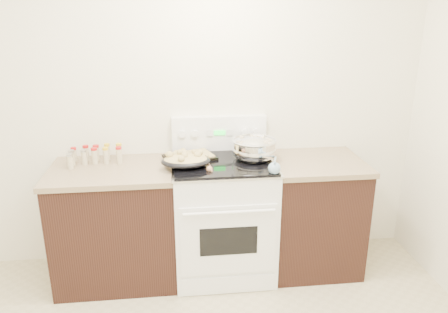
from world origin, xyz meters
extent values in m
cube|color=white|center=(0.00, 1.77, 1.35)|extent=(4.00, 0.05, 2.70)
cube|color=black|center=(-0.48, 1.43, 0.44)|extent=(0.90, 0.64, 0.88)
cube|color=brown|center=(-0.48, 1.43, 0.90)|extent=(0.93, 0.67, 0.04)
cube|color=black|center=(1.08, 1.43, 0.44)|extent=(0.70, 0.64, 0.88)
cube|color=brown|center=(1.08, 1.43, 0.90)|extent=(0.73, 0.67, 0.04)
cube|color=white|center=(0.35, 1.42, 0.46)|extent=(0.76, 0.66, 0.92)
cube|color=white|center=(0.35, 1.08, 0.45)|extent=(0.70, 0.01, 0.55)
cube|color=black|center=(0.35, 1.08, 0.46)|extent=(0.42, 0.01, 0.22)
cylinder|color=white|center=(0.35, 1.04, 0.70)|extent=(0.65, 0.02, 0.02)
cube|color=white|center=(0.35, 1.09, 0.08)|extent=(0.70, 0.01, 0.14)
cube|color=silver|center=(0.35, 1.42, 0.93)|extent=(0.78, 0.68, 0.01)
cube|color=black|center=(0.35, 1.42, 0.94)|extent=(0.74, 0.64, 0.01)
cube|color=white|center=(0.35, 1.72, 1.08)|extent=(0.76, 0.07, 0.28)
cylinder|color=white|center=(0.05, 1.67, 1.10)|extent=(0.06, 0.02, 0.06)
cylinder|color=white|center=(0.15, 1.67, 1.10)|extent=(0.06, 0.02, 0.06)
cylinder|color=white|center=(0.55, 1.67, 1.10)|extent=(0.06, 0.02, 0.06)
cylinder|color=white|center=(0.65, 1.67, 1.10)|extent=(0.06, 0.02, 0.06)
cube|color=#19E533|center=(0.35, 1.67, 1.10)|extent=(0.09, 0.00, 0.04)
cube|color=silver|center=(0.27, 1.67, 1.10)|extent=(0.05, 0.00, 0.05)
cube|color=silver|center=(0.43, 1.67, 1.10)|extent=(0.05, 0.00, 0.05)
ellipsoid|color=silver|center=(0.59, 1.45, 1.01)|extent=(0.42, 0.42, 0.20)
cylinder|color=silver|center=(0.59, 1.45, 0.95)|extent=(0.18, 0.18, 0.01)
torus|color=silver|center=(0.59, 1.45, 1.09)|extent=(0.35, 0.35, 0.02)
cylinder|color=silver|center=(0.59, 1.45, 1.03)|extent=(0.32, 0.32, 0.11)
cylinder|color=brown|center=(0.59, 1.45, 1.08)|extent=(0.30, 0.30, 0.00)
cube|color=#C8B893|center=(0.69, 1.37, 1.09)|extent=(0.03, 0.03, 0.02)
cube|color=#C8B893|center=(0.60, 1.58, 1.09)|extent=(0.03, 0.03, 0.02)
cube|color=#C8B893|center=(0.46, 1.44, 1.09)|extent=(0.03, 0.03, 0.02)
cube|color=#C8B893|center=(0.59, 1.54, 1.09)|extent=(0.03, 0.03, 0.02)
cube|color=#C8B893|center=(0.67, 1.39, 1.09)|extent=(0.03, 0.03, 0.02)
cube|color=#C8B893|center=(0.70, 1.48, 1.09)|extent=(0.03, 0.03, 0.02)
cube|color=#C8B893|center=(0.71, 1.45, 1.09)|extent=(0.03, 0.03, 0.02)
cube|color=#C8B893|center=(0.49, 1.43, 1.09)|extent=(0.03, 0.03, 0.02)
cube|color=#C8B893|center=(0.67, 1.53, 1.09)|extent=(0.03, 0.03, 0.02)
cube|color=#C8B893|center=(0.51, 1.56, 1.09)|extent=(0.04, 0.04, 0.02)
cube|color=#C8B893|center=(0.63, 1.55, 1.09)|extent=(0.04, 0.04, 0.03)
cube|color=#C8B893|center=(0.66, 1.40, 1.09)|extent=(0.04, 0.04, 0.03)
cube|color=#C8B893|center=(0.59, 1.56, 1.09)|extent=(0.04, 0.04, 0.03)
cube|color=#C8B893|center=(0.59, 1.44, 1.09)|extent=(0.04, 0.04, 0.03)
cube|color=#C8B893|center=(0.48, 1.40, 1.09)|extent=(0.02, 0.02, 0.02)
cube|color=#C8B893|center=(0.66, 1.50, 1.09)|extent=(0.04, 0.04, 0.03)
cube|color=#C8B893|center=(0.60, 1.50, 1.09)|extent=(0.03, 0.03, 0.02)
cube|color=#C8B893|center=(0.70, 1.44, 1.09)|extent=(0.03, 0.03, 0.02)
ellipsoid|color=black|center=(0.07, 1.34, 0.98)|extent=(0.37, 0.26, 0.08)
ellipsoid|color=tan|center=(0.07, 1.34, 1.00)|extent=(0.33, 0.24, 0.06)
sphere|color=tan|center=(0.06, 1.38, 1.03)|extent=(0.05, 0.05, 0.05)
sphere|color=tan|center=(0.17, 1.39, 1.03)|extent=(0.05, 0.05, 0.05)
sphere|color=tan|center=(0.06, 1.33, 1.03)|extent=(0.05, 0.05, 0.05)
sphere|color=tan|center=(0.13, 1.42, 1.03)|extent=(0.04, 0.04, 0.04)
sphere|color=tan|center=(0.03, 1.41, 1.03)|extent=(0.05, 0.05, 0.05)
sphere|color=tan|center=(0.03, 1.27, 1.03)|extent=(0.05, 0.05, 0.05)
sphere|color=tan|center=(0.15, 1.35, 1.03)|extent=(0.05, 0.05, 0.05)
sphere|color=tan|center=(-0.05, 1.37, 1.03)|extent=(0.05, 0.05, 0.05)
cube|color=black|center=(0.10, 1.52, 0.95)|extent=(0.43, 0.36, 0.02)
cube|color=tan|center=(0.10, 1.52, 0.97)|extent=(0.39, 0.32, 0.02)
sphere|color=tan|center=(0.13, 1.58, 0.98)|extent=(0.04, 0.04, 0.04)
sphere|color=tan|center=(-0.01, 1.53, 0.98)|extent=(0.04, 0.04, 0.04)
sphere|color=tan|center=(0.11, 1.49, 0.98)|extent=(0.04, 0.04, 0.04)
sphere|color=tan|center=(0.05, 1.60, 0.98)|extent=(0.05, 0.05, 0.05)
sphere|color=tan|center=(0.23, 1.45, 0.98)|extent=(0.03, 0.03, 0.03)
sphere|color=tan|center=(0.03, 1.47, 0.98)|extent=(0.04, 0.04, 0.04)
sphere|color=tan|center=(0.04, 1.56, 0.98)|extent=(0.04, 0.04, 0.04)
sphere|color=tan|center=(-0.01, 1.56, 0.98)|extent=(0.03, 0.03, 0.03)
sphere|color=tan|center=(0.00, 1.58, 0.98)|extent=(0.04, 0.04, 0.04)
sphere|color=tan|center=(0.19, 1.57, 0.98)|extent=(0.03, 0.03, 0.03)
cylinder|color=#B57952|center=(0.24, 1.34, 0.95)|extent=(0.03, 0.29, 0.01)
sphere|color=#B57952|center=(0.23, 1.23, 0.96)|extent=(0.04, 0.04, 0.04)
sphere|color=#789CB3|center=(0.68, 1.14, 0.98)|extent=(0.09, 0.09, 0.09)
cylinder|color=#789CB3|center=(0.71, 1.25, 1.01)|extent=(0.09, 0.28, 0.08)
cylinder|color=#BFB28C|center=(-0.79, 1.63, 0.97)|extent=(0.04, 0.04, 0.09)
cylinder|color=#B21414|center=(-0.79, 1.63, 1.02)|extent=(0.04, 0.04, 0.02)
cylinder|color=#BFB28C|center=(-0.69, 1.63, 0.97)|extent=(0.04, 0.04, 0.10)
cylinder|color=#B21414|center=(-0.69, 1.63, 1.03)|extent=(0.05, 0.05, 0.02)
cylinder|color=#BFB28C|center=(-0.62, 1.64, 0.97)|extent=(0.04, 0.04, 0.10)
cylinder|color=#B21414|center=(-0.62, 1.64, 1.03)|extent=(0.05, 0.05, 0.02)
cylinder|color=#BFB28C|center=(-0.53, 1.64, 0.97)|extent=(0.04, 0.04, 0.11)
cylinder|color=gold|center=(-0.53, 1.64, 1.04)|extent=(0.04, 0.04, 0.02)
cylinder|color=#BFB28C|center=(-0.44, 1.63, 0.98)|extent=(0.04, 0.04, 0.11)
cylinder|color=gold|center=(-0.44, 1.63, 1.04)|extent=(0.04, 0.04, 0.02)
cylinder|color=#BFB28C|center=(-0.78, 1.53, 0.97)|extent=(0.04, 0.04, 0.10)
cylinder|color=#B2B2B7|center=(-0.78, 1.53, 1.03)|extent=(0.05, 0.05, 0.02)
cylinder|color=#BFB28C|center=(-0.69, 1.54, 0.97)|extent=(0.04, 0.04, 0.10)
cylinder|color=#B2B2B7|center=(-0.69, 1.54, 1.03)|extent=(0.05, 0.05, 0.02)
cylinder|color=#BFB28C|center=(-0.62, 1.54, 0.98)|extent=(0.04, 0.04, 0.11)
cylinder|color=#B21414|center=(-0.62, 1.54, 1.04)|extent=(0.05, 0.05, 0.02)
cylinder|color=#BFB28C|center=(-0.53, 1.54, 0.97)|extent=(0.04, 0.04, 0.11)
cylinder|color=gold|center=(-0.53, 1.54, 1.04)|extent=(0.04, 0.04, 0.02)
cylinder|color=#BFB28C|center=(-0.43, 1.53, 0.98)|extent=(0.04, 0.04, 0.11)
cylinder|color=#B21414|center=(-0.43, 1.53, 1.04)|extent=(0.05, 0.05, 0.02)
cylinder|color=#BFB28C|center=(-0.78, 1.46, 0.97)|extent=(0.04, 0.04, 0.10)
cylinder|color=#B2B2B7|center=(-0.78, 1.46, 1.03)|extent=(0.05, 0.05, 0.02)
camera|label=1|loc=(0.00, -1.67, 2.05)|focal=35.00mm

